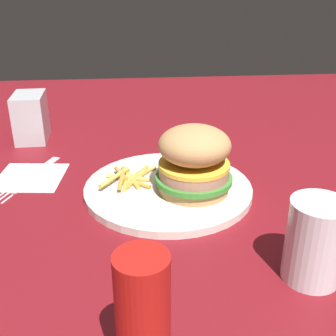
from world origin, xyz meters
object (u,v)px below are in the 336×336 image
at_px(napkin, 30,177).
at_px(fork, 29,176).
at_px(ketchup_bottle, 143,324).
at_px(plate, 168,189).
at_px(napkin_dispenser, 31,117).
at_px(fries_pile, 130,177).
at_px(drink_glass, 314,246).
at_px(sandwich, 194,160).

height_order(napkin, fork, fork).
height_order(fork, ketchup_bottle, ketchup_bottle).
xyz_separation_m(plate, napkin_dispenser, (0.26, 0.26, 0.04)).
relative_size(plate, ketchup_bottle, 2.03).
xyz_separation_m(fries_pile, ketchup_bottle, (-0.36, -0.01, 0.05)).
xyz_separation_m(plate, fork, (0.07, 0.23, -0.00)).
height_order(plate, fork, plate).
distance_m(plate, napkin_dispenser, 0.37).
bearing_deg(napkin_dispenser, fork, 6.58).
relative_size(fries_pile, fork, 0.56).
distance_m(fries_pile, ketchup_bottle, 0.36).
bearing_deg(drink_glass, ketchup_bottle, 121.49).
bearing_deg(plate, sandwich, -117.24).
bearing_deg(napkin_dispenser, fries_pile, 38.09).
relative_size(sandwich, drink_glass, 1.21).
bearing_deg(drink_glass, plate, 33.00).
bearing_deg(drink_glass, sandwich, 27.68).
height_order(plate, sandwich, sandwich).
bearing_deg(fries_pile, fork, 73.88).
bearing_deg(napkin, fries_pile, -106.63).
distance_m(sandwich, ketchup_bottle, 0.33).
distance_m(fries_pile, drink_glass, 0.32).
distance_m(napkin, drink_glass, 0.48).
xyz_separation_m(sandwich, drink_glass, (-0.20, -0.10, -0.02)).
height_order(plate, ketchup_bottle, ketchup_bottle).
bearing_deg(napkin_dispenser, plate, 42.91).
distance_m(sandwich, fork, 0.29).
bearing_deg(fork, ketchup_bottle, -156.54).
distance_m(napkin, napkin_dispenser, 0.19).
xyz_separation_m(fries_pile, napkin_dispenser, (0.23, 0.20, 0.03)).
relative_size(napkin, ketchup_bottle, 0.85).
bearing_deg(fork, napkin, -22.37).
distance_m(plate, fries_pile, 0.07).
bearing_deg(fork, napkin_dispenser, 8.65).
xyz_separation_m(sandwich, fries_pile, (0.04, 0.10, -0.05)).
height_order(fork, napkin_dispenser, napkin_dispenser).
bearing_deg(napkin_dispenser, drink_glass, 37.91).
relative_size(fries_pile, drink_glass, 0.96).
xyz_separation_m(fork, drink_glass, (-0.29, -0.37, 0.04)).
distance_m(sandwich, napkin, 0.29).
xyz_separation_m(plate, napkin, (0.07, 0.23, -0.01)).
bearing_deg(napkin, drink_glass, -128.28).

